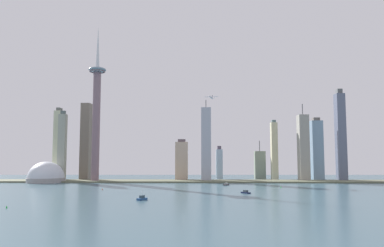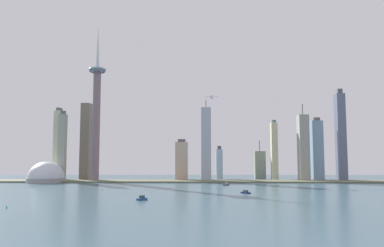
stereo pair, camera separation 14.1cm
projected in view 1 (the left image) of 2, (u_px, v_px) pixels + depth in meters
The scene contains 22 objects.
ground_plane at pixel (184, 216), 306.17m from camera, with size 6000.00×6000.00×0.00m, color #3D5C68.
waterfront_pier at pixel (194, 181), 717.93m from camera, with size 829.51×63.62×2.82m, color #666951.
observation_tower at pixel (96, 108), 728.16m from camera, with size 34.24×34.24×310.19m.
stadium_dome at pixel (46, 178), 704.45m from camera, with size 70.97×70.97×61.31m.
skyscraper_0 at pixel (58, 145), 766.77m from camera, with size 12.91×26.29×150.81m.
skyscraper_1 at pixel (62, 147), 738.84m from camera, with size 14.26×13.52×141.23m.
skyscraper_2 at pixel (317, 150), 754.63m from camera, with size 22.19×21.80×128.98m.
skyscraper_3 at pixel (303, 148), 740.24m from camera, with size 19.57×23.64×155.64m.
skyscraper_4 at pixel (86, 142), 768.38m from camera, with size 18.51×22.46×160.28m.
skyscraper_5 at pixel (182, 161), 758.67m from camera, with size 25.25×24.49×84.76m.
skyscraper_6 at pixel (274, 151), 786.58m from camera, with size 13.00×17.04×127.22m.
skyscraper_7 at pixel (219, 164), 772.77m from camera, with size 13.10×27.97×71.32m.
skyscraper_8 at pixel (260, 165), 818.16m from camera, with size 23.46×18.96×84.73m.
skyscraper_9 at pixel (206, 144), 740.91m from camera, with size 19.56×23.84×163.86m.
skyscraper_10 at pixel (341, 136), 744.43m from camera, with size 16.78×20.59×186.34m.
boat_0 at pixel (226, 184), 632.53m from camera, with size 11.54×13.02×7.59m.
boat_1 at pixel (246, 192), 492.57m from camera, with size 12.67×15.11×4.30m.
boat_2 at pixel (142, 198), 415.58m from camera, with size 11.44×13.16×12.27m.
channel_buoy_0 at pixel (102, 189), 542.39m from camera, with size 1.49×1.49×2.54m, color #E54C19.
channel_buoy_1 at pixel (7, 207), 350.64m from camera, with size 1.65×1.65×2.44m, color green.
channel_buoy_2 at pixel (281, 187), 579.66m from camera, with size 1.75×1.75×2.42m, color green.
airplane at pixel (211, 97), 761.53m from camera, with size 28.63×31.21×8.13m.
Camera 1 is at (14.06, -311.57, 48.55)m, focal length 34.54 mm.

